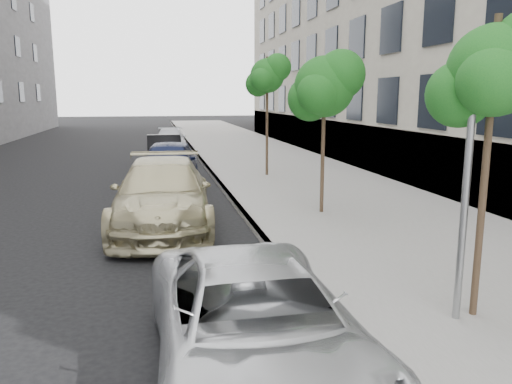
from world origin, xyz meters
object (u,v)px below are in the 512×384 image
object	(u,v)px
tree_near	(496,71)
tree_far	(268,76)
signal_pole	(468,166)
minivan	(256,326)
sedan_black	(164,151)
suv	(162,194)
sedan_blue	(169,163)
sedan_rear	(170,140)
tree_mid	(325,86)

from	to	relation	value
tree_near	tree_far	world-z (taller)	tree_far
signal_pole	minivan	bearing A→B (deg)	-169.37
sedan_black	signal_pole	bearing A→B (deg)	-78.91
tree_near	tree_far	distance (m)	13.01
tree_near	minivan	size ratio (longest dim) A/B	0.86
suv	tree_far	bearing A→B (deg)	61.42
sedan_blue	signal_pole	bearing A→B (deg)	-66.94
tree_far	signal_pole	bearing A→B (deg)	-91.48
tree_far	suv	distance (m)	8.51
tree_far	signal_pole	distance (m)	13.18
suv	sedan_black	distance (m)	10.98
tree_near	signal_pole	distance (m)	1.27
tree_near	signal_pole	size ratio (longest dim) A/B	1.20
tree_near	sedan_rear	bearing A→B (deg)	97.82
tree_far	tree_near	bearing A→B (deg)	-90.00
tree_far	minivan	bearing A→B (deg)	-103.54
sedan_blue	sedan_black	world-z (taller)	sedan_blue
suv	sedan_rear	world-z (taller)	suv
tree_near	minivan	distance (m)	4.43
tree_mid	sedan_blue	bearing A→B (deg)	124.33
suv	minivan	bearing A→B (deg)	-79.85
signal_pole	minivan	size ratio (longest dim) A/B	0.71
sedan_black	sedan_rear	bearing A→B (deg)	85.29
tree_near	sedan_blue	distance (m)	12.96
minivan	tree_far	bearing A→B (deg)	76.23
signal_pole	minivan	xyz separation A→B (m)	(-2.99, -0.75, -1.60)
sedan_blue	sedan_black	distance (m)	5.16
tree_near	signal_pole	bearing A→B (deg)	-168.56
signal_pole	sedan_blue	xyz separation A→B (m)	(-3.48, 12.16, -1.45)
tree_mid	tree_far	world-z (taller)	tree_far
tree_near	sedan_black	world-z (taller)	tree_near
tree_mid	sedan_black	size ratio (longest dim) A/B	0.97
minivan	sedan_black	bearing A→B (deg)	91.45
minivan	sedan_black	xyz separation A→B (m)	(-0.53, 18.06, 0.04)
sedan_rear	tree_far	bearing A→B (deg)	-70.73
signal_pole	minivan	world-z (taller)	signal_pole
tree_far	sedan_blue	distance (m)	5.01
minivan	sedan_blue	world-z (taller)	sedan_blue
tree_far	suv	size ratio (longest dim) A/B	0.81
tree_far	signal_pole	size ratio (longest dim) A/B	1.35
sedan_black	minivan	bearing A→B (deg)	-88.72
tree_near	signal_pole	world-z (taller)	tree_near
sedan_black	tree_near	bearing A→B (deg)	-77.79
sedan_black	suv	bearing A→B (deg)	-92.09
sedan_black	sedan_rear	world-z (taller)	sedan_black
tree_mid	sedan_rear	xyz separation A→B (m)	(-3.33, 17.73, -2.77)
minivan	suv	bearing A→B (deg)	96.64
tree_mid	tree_far	xyz separation A→B (m)	(-0.00, 6.50, 0.52)
signal_pole	sedan_black	bearing A→B (deg)	98.07
tree_mid	signal_pole	bearing A→B (deg)	-92.94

